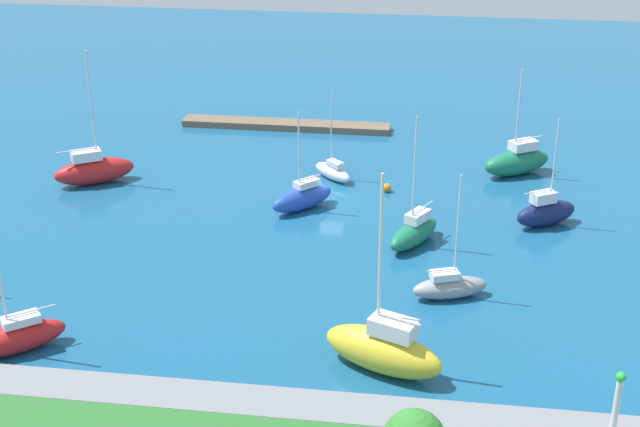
{
  "coord_description": "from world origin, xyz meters",
  "views": [
    {
      "loc": [
        -9.3,
        72.81,
        32.16
      ],
      "look_at": [
        0.0,
        5.77,
        1.5
      ],
      "focal_mm": 50.64,
      "sensor_mm": 36.0,
      "label": 1
    }
  ],
  "objects_px": {
    "harbor_beacon": "(618,397)",
    "sailboat_red_by_breakwater": "(16,337)",
    "sailboat_navy_west_end": "(546,212)",
    "pier_dock": "(286,125)",
    "sailboat_green_far_south": "(517,161)",
    "sailboat_green_lone_south": "(414,232)",
    "mooring_buoy_orange": "(387,188)",
    "sailboat_yellow_inner_mooring": "(384,349)",
    "sailboat_blue_east_end": "(303,197)",
    "sailboat_red_center_basin": "(94,169)",
    "sailboat_white_off_beacon": "(333,171)",
    "sailboat_gray_lone_north": "(450,286)"
  },
  "relations": [
    {
      "from": "harbor_beacon",
      "to": "sailboat_red_by_breakwater",
      "type": "distance_m",
      "value": 36.79
    },
    {
      "from": "harbor_beacon",
      "to": "sailboat_green_lone_south",
      "type": "relative_size",
      "value": 0.34
    },
    {
      "from": "sailboat_white_off_beacon",
      "to": "sailboat_blue_east_end",
      "type": "relative_size",
      "value": 0.94
    },
    {
      "from": "sailboat_green_lone_south",
      "to": "sailboat_yellow_inner_mooring",
      "type": "bearing_deg",
      "value": 26.2
    },
    {
      "from": "sailboat_blue_east_end",
      "to": "mooring_buoy_orange",
      "type": "relative_size",
      "value": 11.2
    },
    {
      "from": "sailboat_white_off_beacon",
      "to": "sailboat_green_lone_south",
      "type": "height_order",
      "value": "sailboat_green_lone_south"
    },
    {
      "from": "pier_dock",
      "to": "sailboat_red_center_basin",
      "type": "relative_size",
      "value": 1.81
    },
    {
      "from": "sailboat_green_far_south",
      "to": "sailboat_green_lone_south",
      "type": "height_order",
      "value": "sailboat_green_lone_south"
    },
    {
      "from": "pier_dock",
      "to": "sailboat_green_far_south",
      "type": "height_order",
      "value": "sailboat_green_far_south"
    },
    {
      "from": "sailboat_yellow_inner_mooring",
      "to": "sailboat_white_off_beacon",
      "type": "bearing_deg",
      "value": -54.82
    },
    {
      "from": "pier_dock",
      "to": "harbor_beacon",
      "type": "bearing_deg",
      "value": 117.88
    },
    {
      "from": "pier_dock",
      "to": "sailboat_red_center_basin",
      "type": "height_order",
      "value": "sailboat_red_center_basin"
    },
    {
      "from": "sailboat_blue_east_end",
      "to": "sailboat_yellow_inner_mooring",
      "type": "distance_m",
      "value": 25.3
    },
    {
      "from": "sailboat_red_by_breakwater",
      "to": "sailboat_green_far_south",
      "type": "height_order",
      "value": "sailboat_red_by_breakwater"
    },
    {
      "from": "sailboat_red_center_basin",
      "to": "sailboat_green_far_south",
      "type": "bearing_deg",
      "value": -21.13
    },
    {
      "from": "sailboat_navy_west_end",
      "to": "sailboat_green_lone_south",
      "type": "bearing_deg",
      "value": 174.42
    },
    {
      "from": "pier_dock",
      "to": "harbor_beacon",
      "type": "distance_m",
      "value": 57.52
    },
    {
      "from": "sailboat_white_off_beacon",
      "to": "sailboat_green_lone_south",
      "type": "xyz_separation_m",
      "value": [
        -8.17,
        12.9,
        0.31
      ]
    },
    {
      "from": "pier_dock",
      "to": "sailboat_red_center_basin",
      "type": "distance_m",
      "value": 23.47
    },
    {
      "from": "harbor_beacon",
      "to": "sailboat_green_far_south",
      "type": "xyz_separation_m",
      "value": [
        2.7,
        -40.4,
        -2.03
      ]
    },
    {
      "from": "sailboat_green_far_south",
      "to": "sailboat_gray_lone_north",
      "type": "height_order",
      "value": "sailboat_green_far_south"
    },
    {
      "from": "pier_dock",
      "to": "sailboat_red_by_breakwater",
      "type": "relative_size",
      "value": 2.13
    },
    {
      "from": "harbor_beacon",
      "to": "mooring_buoy_orange",
      "type": "distance_m",
      "value": 37.5
    },
    {
      "from": "mooring_buoy_orange",
      "to": "sailboat_yellow_inner_mooring",
      "type": "bearing_deg",
      "value": 93.55
    },
    {
      "from": "sailboat_gray_lone_north",
      "to": "sailboat_white_off_beacon",
      "type": "bearing_deg",
      "value": 98.02
    },
    {
      "from": "sailboat_white_off_beacon",
      "to": "sailboat_navy_west_end",
      "type": "bearing_deg",
      "value": -158.05
    },
    {
      "from": "harbor_beacon",
      "to": "sailboat_navy_west_end",
      "type": "xyz_separation_m",
      "value": [
        1.02,
        -29.0,
        -2.15
      ]
    },
    {
      "from": "sailboat_green_far_south",
      "to": "sailboat_red_center_basin",
      "type": "bearing_deg",
      "value": -21.14
    },
    {
      "from": "sailboat_yellow_inner_mooring",
      "to": "sailboat_navy_west_end",
      "type": "distance_m",
      "value": 26.08
    },
    {
      "from": "sailboat_navy_west_end",
      "to": "mooring_buoy_orange",
      "type": "height_order",
      "value": "sailboat_navy_west_end"
    },
    {
      "from": "sailboat_blue_east_end",
      "to": "sailboat_red_center_basin",
      "type": "height_order",
      "value": "sailboat_red_center_basin"
    },
    {
      "from": "sailboat_red_by_breakwater",
      "to": "mooring_buoy_orange",
      "type": "bearing_deg",
      "value": -164.72
    },
    {
      "from": "sailboat_red_by_breakwater",
      "to": "sailboat_red_center_basin",
      "type": "bearing_deg",
      "value": -117.66
    },
    {
      "from": "sailboat_blue_east_end",
      "to": "sailboat_gray_lone_north",
      "type": "relative_size",
      "value": 0.95
    },
    {
      "from": "sailboat_green_far_south",
      "to": "mooring_buoy_orange",
      "type": "xyz_separation_m",
      "value": [
        11.95,
        6.01,
        -0.96
      ]
    },
    {
      "from": "sailboat_navy_west_end",
      "to": "harbor_beacon",
      "type": "bearing_deg",
      "value": -119.09
    },
    {
      "from": "pier_dock",
      "to": "sailboat_red_center_basin",
      "type": "bearing_deg",
      "value": 50.4
    },
    {
      "from": "harbor_beacon",
      "to": "mooring_buoy_orange",
      "type": "relative_size",
      "value": 4.67
    },
    {
      "from": "sailboat_red_center_basin",
      "to": "mooring_buoy_orange",
      "type": "height_order",
      "value": "sailboat_red_center_basin"
    },
    {
      "from": "mooring_buoy_orange",
      "to": "sailboat_green_lone_south",
      "type": "bearing_deg",
      "value": 105.29
    },
    {
      "from": "sailboat_navy_west_end",
      "to": "pier_dock",
      "type": "bearing_deg",
      "value": 108.78
    },
    {
      "from": "sailboat_green_far_south",
      "to": "sailboat_yellow_inner_mooring",
      "type": "distance_m",
      "value": 36.1
    },
    {
      "from": "sailboat_green_far_south",
      "to": "sailboat_blue_east_end",
      "type": "height_order",
      "value": "sailboat_green_far_south"
    },
    {
      "from": "sailboat_red_center_basin",
      "to": "harbor_beacon",
      "type": "bearing_deg",
      "value": -70.31
    },
    {
      "from": "sailboat_green_far_south",
      "to": "sailboat_navy_west_end",
      "type": "height_order",
      "value": "sailboat_green_far_south"
    },
    {
      "from": "sailboat_red_by_breakwater",
      "to": "sailboat_green_lone_south",
      "type": "xyz_separation_m",
      "value": [
        -24.65,
        -19.22,
        0.01
      ]
    },
    {
      "from": "sailboat_green_far_south",
      "to": "pier_dock",
      "type": "bearing_deg",
      "value": -55.5
    },
    {
      "from": "sailboat_green_far_south",
      "to": "sailboat_navy_west_end",
      "type": "bearing_deg",
      "value": 66.11
    },
    {
      "from": "sailboat_navy_west_end",
      "to": "mooring_buoy_orange",
      "type": "bearing_deg",
      "value": 127.31
    },
    {
      "from": "sailboat_red_by_breakwater",
      "to": "sailboat_navy_west_end",
      "type": "distance_m",
      "value": 42.97
    }
  ]
}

